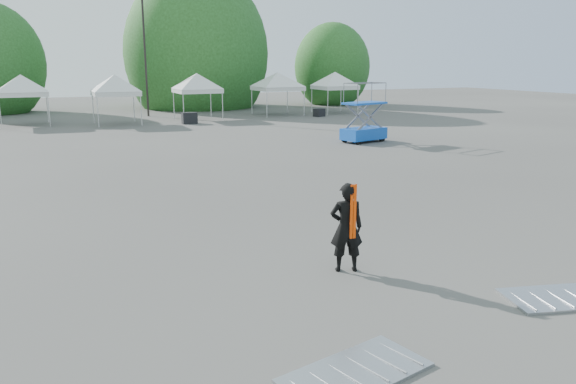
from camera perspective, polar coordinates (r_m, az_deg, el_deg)
name	(u,v)px	position (r m, az deg, el deg)	size (l,w,h in m)	color
ground	(279,232)	(14.11, -0.92, -4.06)	(120.00, 120.00, 0.00)	#474442
light_pole_east	(144,43)	(45.15, -14.38, 14.46)	(0.60, 0.25, 9.80)	black
tree_mid_e	(197,54)	(53.33, -9.25, 13.70)	(5.12, 5.12, 7.79)	#382314
tree_far_e	(332,67)	(56.45, 4.49, 12.56)	(3.84, 3.84, 5.84)	#382314
tent_d	(21,79)	(41.30, -25.52, 10.35)	(4.47, 4.47, 3.88)	silver
tent_e	(115,78)	(39.74, -17.20, 10.97)	(4.16, 4.16, 3.88)	silver
tent_f	(197,77)	(41.90, -9.25, 11.46)	(4.33, 4.33, 3.88)	silver
tent_g	(277,76)	(44.92, -1.08, 11.73)	(4.74, 4.74, 3.88)	silver
tent_h	(335,75)	(46.72, 4.80, 11.74)	(4.23, 4.23, 3.88)	silver
man	(346,227)	(11.35, 5.96, -3.58)	(0.78, 0.64, 1.84)	black
scissor_lift	(364,112)	(29.91, 7.76, 8.01)	(2.61, 1.74, 3.09)	#0C4DA2
barrier_left	(355,372)	(8.10, 6.85, -17.71)	(2.25, 1.46, 0.07)	#A1A4A9
barrier_mid	(566,297)	(11.43, 26.39, -9.53)	(2.37, 1.62, 0.07)	#A1A4A9
crate_mid	(189,118)	(39.24, -9.98, 7.41)	(0.98, 0.76, 0.76)	black
crate_east	(319,113)	(43.76, 3.18, 8.06)	(0.78, 0.61, 0.61)	black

